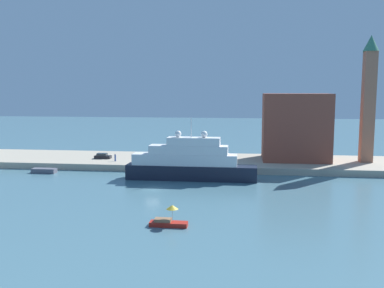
{
  "coord_description": "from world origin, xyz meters",
  "views": [
    {
      "loc": [
        16.22,
        -71.92,
        17.39
      ],
      "look_at": [
        6.26,
        6.0,
        7.5
      ],
      "focal_mm": 39.79,
      "sensor_mm": 36.0,
      "label": 1
    }
  ],
  "objects_px": {
    "work_barge": "(44,171)",
    "harbor_building": "(296,127)",
    "mooring_bollard": "(198,164)",
    "large_yacht": "(189,163)",
    "parked_car": "(103,156)",
    "bell_tower": "(369,95)",
    "person_figure": "(115,158)",
    "small_motorboat": "(168,220)"
  },
  "relations": [
    {
      "from": "mooring_bollard",
      "to": "bell_tower",
      "type": "bearing_deg",
      "value": 14.54
    },
    {
      "from": "parked_car",
      "to": "mooring_bollard",
      "type": "height_order",
      "value": "parked_car"
    },
    {
      "from": "large_yacht",
      "to": "harbor_building",
      "type": "distance_m",
      "value": 29.58
    },
    {
      "from": "parked_car",
      "to": "person_figure",
      "type": "distance_m",
      "value": 5.38
    },
    {
      "from": "bell_tower",
      "to": "parked_car",
      "type": "bearing_deg",
      "value": -177.3
    },
    {
      "from": "harbor_building",
      "to": "person_figure",
      "type": "relative_size",
      "value": 8.8
    },
    {
      "from": "small_motorboat",
      "to": "parked_car",
      "type": "relative_size",
      "value": 1.28
    },
    {
      "from": "harbor_building",
      "to": "bell_tower",
      "type": "distance_m",
      "value": 17.13
    },
    {
      "from": "work_barge",
      "to": "mooring_bollard",
      "type": "bearing_deg",
      "value": 8.77
    },
    {
      "from": "harbor_building",
      "to": "bell_tower",
      "type": "xyz_separation_m",
      "value": [
        15.45,
        -1.06,
        7.31
      ]
    },
    {
      "from": "parked_car",
      "to": "person_figure",
      "type": "relative_size",
      "value": 2.21
    },
    {
      "from": "parked_car",
      "to": "mooring_bollard",
      "type": "bearing_deg",
      "value": -15.86
    },
    {
      "from": "bell_tower",
      "to": "person_figure",
      "type": "xyz_separation_m",
      "value": [
        -56.27,
        -6.26,
        -14.16
      ]
    },
    {
      "from": "harbor_building",
      "to": "bell_tower",
      "type": "relative_size",
      "value": 0.55
    },
    {
      "from": "bell_tower",
      "to": "harbor_building",
      "type": "bearing_deg",
      "value": 176.09
    },
    {
      "from": "parked_car",
      "to": "large_yacht",
      "type": "bearing_deg",
      "value": -32.9
    },
    {
      "from": "large_yacht",
      "to": "parked_car",
      "type": "xyz_separation_m",
      "value": [
        -22.67,
        14.67,
        -1.4
      ]
    },
    {
      "from": "small_motorboat",
      "to": "harbor_building",
      "type": "bearing_deg",
      "value": 66.08
    },
    {
      "from": "harbor_building",
      "to": "mooring_bollard",
      "type": "height_order",
      "value": "harbor_building"
    },
    {
      "from": "bell_tower",
      "to": "small_motorboat",
      "type": "bearing_deg",
      "value": -128.16
    },
    {
      "from": "small_motorboat",
      "to": "bell_tower",
      "type": "height_order",
      "value": "bell_tower"
    },
    {
      "from": "person_figure",
      "to": "mooring_bollard",
      "type": "xyz_separation_m",
      "value": [
        19.43,
        -3.29,
        -0.44
      ]
    },
    {
      "from": "small_motorboat",
      "to": "mooring_bollard",
      "type": "bearing_deg",
      "value": 90.42
    },
    {
      "from": "mooring_bollard",
      "to": "work_barge",
      "type": "bearing_deg",
      "value": -171.23
    },
    {
      "from": "large_yacht",
      "to": "mooring_bollard",
      "type": "distance_m",
      "value": 8.17
    },
    {
      "from": "work_barge",
      "to": "bell_tower",
      "type": "distance_m",
      "value": 72.6
    },
    {
      "from": "work_barge",
      "to": "person_figure",
      "type": "xyz_separation_m",
      "value": [
        13.05,
        8.3,
        1.74
      ]
    },
    {
      "from": "harbor_building",
      "to": "mooring_bollard",
      "type": "xyz_separation_m",
      "value": [
        -21.39,
        -10.61,
        -7.28
      ]
    },
    {
      "from": "large_yacht",
      "to": "work_barge",
      "type": "bearing_deg",
      "value": 174.65
    },
    {
      "from": "work_barge",
      "to": "small_motorboat",
      "type": "bearing_deg",
      "value": -44.3
    },
    {
      "from": "work_barge",
      "to": "person_figure",
      "type": "distance_m",
      "value": 15.57
    },
    {
      "from": "parked_car",
      "to": "person_figure",
      "type": "height_order",
      "value": "person_figure"
    },
    {
      "from": "work_barge",
      "to": "mooring_bollard",
      "type": "xyz_separation_m",
      "value": [
        32.49,
        5.01,
        1.31
      ]
    },
    {
      "from": "small_motorboat",
      "to": "person_figure",
      "type": "xyz_separation_m",
      "value": [
        -19.7,
        40.27,
        1.41
      ]
    },
    {
      "from": "person_figure",
      "to": "work_barge",
      "type": "bearing_deg",
      "value": -147.55
    },
    {
      "from": "small_motorboat",
      "to": "bell_tower",
      "type": "distance_m",
      "value": 61.2
    },
    {
      "from": "large_yacht",
      "to": "parked_car",
      "type": "distance_m",
      "value": 27.04
    },
    {
      "from": "large_yacht",
      "to": "harbor_building",
      "type": "xyz_separation_m",
      "value": [
        22.3,
        18.58,
        5.71
      ]
    },
    {
      "from": "large_yacht",
      "to": "parked_car",
      "type": "relative_size",
      "value": 6.64
    },
    {
      "from": "large_yacht",
      "to": "person_figure",
      "type": "relative_size",
      "value": 14.7
    },
    {
      "from": "work_barge",
      "to": "harbor_building",
      "type": "relative_size",
      "value": 0.33
    },
    {
      "from": "work_barge",
      "to": "harbor_building",
      "type": "distance_m",
      "value": 56.74
    }
  ]
}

